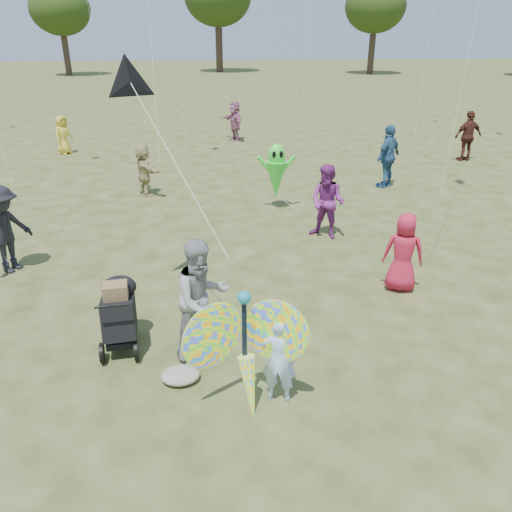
{
  "coord_description": "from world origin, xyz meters",
  "views": [
    {
      "loc": [
        -1.05,
        -5.61,
        4.35
      ],
      "look_at": [
        -0.2,
        1.5,
        1.1
      ],
      "focal_mm": 35.0,
      "sensor_mm": 36.0,
      "label": 1
    }
  ],
  "objects_px": {
    "crowd_d": "(144,170)",
    "butterfly_kite": "(246,350)",
    "crowd_b": "(5,230)",
    "crowd_c": "(388,156)",
    "alien_kite": "(276,173)",
    "jogging_stroller": "(119,310)",
    "crowd_g": "(63,135)",
    "crowd_e": "(327,202)",
    "child_girl": "(279,359)",
    "crowd_a": "(403,252)",
    "crowd_h": "(468,136)",
    "adult_man": "(202,299)",
    "crowd_j": "(235,121)"
  },
  "relations": [
    {
      "from": "crowd_a",
      "to": "alien_kite",
      "type": "xyz_separation_m",
      "value": [
        -1.57,
        4.73,
        0.24
      ]
    },
    {
      "from": "crowd_d",
      "to": "butterfly_kite",
      "type": "height_order",
      "value": "butterfly_kite"
    },
    {
      "from": "crowd_g",
      "to": "butterfly_kite",
      "type": "xyz_separation_m",
      "value": [
        5.5,
        -14.9,
        0.11
      ]
    },
    {
      "from": "crowd_b",
      "to": "alien_kite",
      "type": "bearing_deg",
      "value": -31.69
    },
    {
      "from": "crowd_d",
      "to": "crowd_g",
      "type": "height_order",
      "value": "crowd_d"
    },
    {
      "from": "crowd_a",
      "to": "crowd_c",
      "type": "xyz_separation_m",
      "value": [
        2.06,
        6.38,
        0.2
      ]
    },
    {
      "from": "crowd_c",
      "to": "jogging_stroller",
      "type": "relative_size",
      "value": 1.71
    },
    {
      "from": "crowd_e",
      "to": "child_girl",
      "type": "bearing_deg",
      "value": -71.81
    },
    {
      "from": "crowd_e",
      "to": "crowd_h",
      "type": "distance_m",
      "value": 9.52
    },
    {
      "from": "adult_man",
      "to": "crowd_j",
      "type": "height_order",
      "value": "adult_man"
    },
    {
      "from": "crowd_b",
      "to": "jogging_stroller",
      "type": "relative_size",
      "value": 1.59
    },
    {
      "from": "crowd_c",
      "to": "butterfly_kite",
      "type": "xyz_separation_m",
      "value": [
        -5.16,
        -9.16,
        -0.11
      ]
    },
    {
      "from": "crowd_j",
      "to": "jogging_stroller",
      "type": "distance_m",
      "value": 15.51
    },
    {
      "from": "jogging_stroller",
      "to": "crowd_c",
      "type": "bearing_deg",
      "value": 42.67
    },
    {
      "from": "crowd_a",
      "to": "jogging_stroller",
      "type": "bearing_deg",
      "value": 34.43
    },
    {
      "from": "crowd_c",
      "to": "crowd_d",
      "type": "height_order",
      "value": "crowd_c"
    },
    {
      "from": "child_girl",
      "to": "crowd_c",
      "type": "distance_m",
      "value": 10.26
    },
    {
      "from": "butterfly_kite",
      "to": "alien_kite",
      "type": "height_order",
      "value": "alien_kite"
    },
    {
      "from": "crowd_b",
      "to": "adult_man",
      "type": "bearing_deg",
      "value": -101.04
    },
    {
      "from": "crowd_c",
      "to": "child_girl",
      "type": "bearing_deg",
      "value": 22.86
    },
    {
      "from": "crowd_j",
      "to": "butterfly_kite",
      "type": "bearing_deg",
      "value": -26.35
    },
    {
      "from": "adult_man",
      "to": "alien_kite",
      "type": "height_order",
      "value": "adult_man"
    },
    {
      "from": "alien_kite",
      "to": "butterfly_kite",
      "type": "bearing_deg",
      "value": -101.58
    },
    {
      "from": "adult_man",
      "to": "crowd_g",
      "type": "relative_size",
      "value": 1.25
    },
    {
      "from": "adult_man",
      "to": "crowd_d",
      "type": "xyz_separation_m",
      "value": [
        -1.49,
        8.02,
        -0.17
      ]
    },
    {
      "from": "crowd_b",
      "to": "crowd_c",
      "type": "height_order",
      "value": "crowd_c"
    },
    {
      "from": "crowd_j",
      "to": "alien_kite",
      "type": "distance_m",
      "value": 9.25
    },
    {
      "from": "crowd_h",
      "to": "crowd_j",
      "type": "height_order",
      "value": "crowd_h"
    },
    {
      "from": "crowd_g",
      "to": "crowd_a",
      "type": "bearing_deg",
      "value": -108.49
    },
    {
      "from": "crowd_e",
      "to": "crowd_h",
      "type": "height_order",
      "value": "crowd_h"
    },
    {
      "from": "crowd_g",
      "to": "crowd_e",
      "type": "bearing_deg",
      "value": -104.2
    },
    {
      "from": "adult_man",
      "to": "jogging_stroller",
      "type": "bearing_deg",
      "value": 134.63
    },
    {
      "from": "crowd_a",
      "to": "jogging_stroller",
      "type": "relative_size",
      "value": 1.34
    },
    {
      "from": "adult_man",
      "to": "crowd_b",
      "type": "bearing_deg",
      "value": 108.65
    },
    {
      "from": "crowd_d",
      "to": "alien_kite",
      "type": "height_order",
      "value": "alien_kite"
    },
    {
      "from": "crowd_c",
      "to": "crowd_h",
      "type": "relative_size",
      "value": 1.05
    },
    {
      "from": "alien_kite",
      "to": "crowd_c",
      "type": "bearing_deg",
      "value": 24.41
    },
    {
      "from": "jogging_stroller",
      "to": "butterfly_kite",
      "type": "relative_size",
      "value": 0.6
    },
    {
      "from": "child_girl",
      "to": "crowd_d",
      "type": "relative_size",
      "value": 0.84
    },
    {
      "from": "crowd_g",
      "to": "jogging_stroller",
      "type": "xyz_separation_m",
      "value": [
        3.78,
        -13.37,
        -0.1
      ]
    },
    {
      "from": "crowd_b",
      "to": "crowd_c",
      "type": "bearing_deg",
      "value": -33.13
    },
    {
      "from": "adult_man",
      "to": "child_girl",
      "type": "bearing_deg",
      "value": -81.01
    },
    {
      "from": "crowd_e",
      "to": "alien_kite",
      "type": "relative_size",
      "value": 0.97
    },
    {
      "from": "crowd_j",
      "to": "crowd_e",
      "type": "bearing_deg",
      "value": -16.35
    },
    {
      "from": "crowd_b",
      "to": "crowd_d",
      "type": "xyz_separation_m",
      "value": [
        2.21,
        4.79,
        -0.14
      ]
    },
    {
      "from": "crowd_g",
      "to": "adult_man",
      "type": "bearing_deg",
      "value": -123.82
    },
    {
      "from": "crowd_c",
      "to": "butterfly_kite",
      "type": "bearing_deg",
      "value": 21.03
    },
    {
      "from": "child_girl",
      "to": "jogging_stroller",
      "type": "xyz_separation_m",
      "value": [
        -2.14,
        1.46,
        0.0
      ]
    },
    {
      "from": "crowd_e",
      "to": "crowd_g",
      "type": "bearing_deg",
      "value": 167.99
    },
    {
      "from": "crowd_j",
      "to": "jogging_stroller",
      "type": "height_order",
      "value": "crowd_j"
    }
  ]
}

